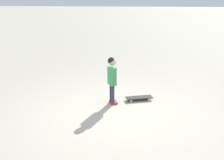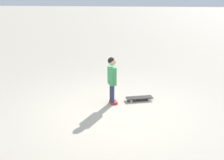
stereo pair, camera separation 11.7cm
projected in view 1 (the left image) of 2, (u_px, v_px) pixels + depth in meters
ground_plane at (115, 114)px, 6.08m from camera, size 50.00×50.00×0.00m
child_person at (112, 75)px, 6.41m from camera, size 0.41×0.24×1.06m
skateboard at (139, 98)px, 6.78m from camera, size 0.34×0.63×0.07m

